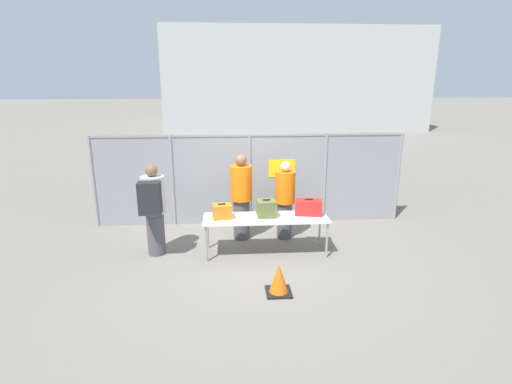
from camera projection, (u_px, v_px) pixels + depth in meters
ground_plane at (256, 257)px, 7.52m from camera, size 120.00×120.00×0.00m
fence_section at (250, 177)px, 9.01m from camera, size 6.97×0.07×2.06m
inspection_table at (266, 220)px, 7.50m from camera, size 2.34×0.72×0.72m
suitcase_orange at (222, 211)px, 7.42m from camera, size 0.37×0.32×0.29m
suitcase_olive at (266, 208)px, 7.51m from camera, size 0.36×0.34×0.34m
suitcase_red at (308, 207)px, 7.61m from camera, size 0.55×0.36×0.32m
traveler_hooded at (153, 207)px, 7.34m from camera, size 0.43×0.67×1.75m
security_worker_near at (285, 199)px, 8.19m from camera, size 0.41×0.41×1.64m
security_worker_far at (241, 196)px, 8.15m from camera, size 0.44×0.44×1.78m
utility_trailer at (291, 188)px, 10.56m from camera, size 4.38×2.19×0.75m
distant_hangar at (288, 80)px, 28.19m from camera, size 16.23×10.15×6.20m
traffic_cone at (279, 280)px, 6.19m from camera, size 0.40×0.40×0.49m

